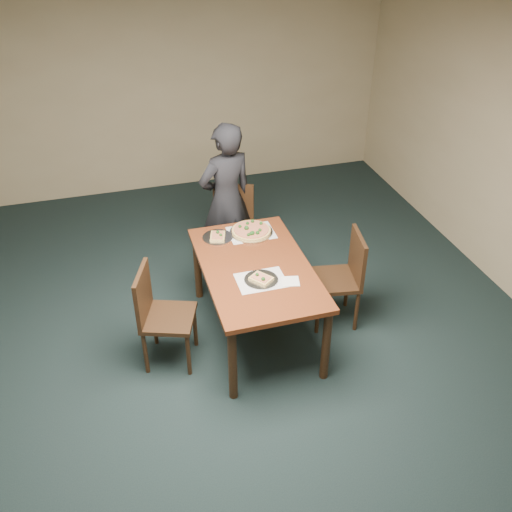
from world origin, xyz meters
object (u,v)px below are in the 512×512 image
object	(u,v)px
pizza_pan	(251,231)
slice_plate_near	(261,279)
chair_left	(159,312)
chair_right	(344,274)
chair_far	(232,223)
dining_table	(256,275)
slice_plate_far	(218,237)
diner	(226,200)

from	to	relation	value
pizza_pan	slice_plate_near	size ratio (longest dim) A/B	1.43
chair_left	chair_right	size ratio (longest dim) A/B	1.00
chair_right	chair_far	bearing A→B (deg)	-137.16
dining_table	chair_far	bearing A→B (deg)	86.21
chair_far	slice_plate_far	bearing A→B (deg)	-93.20
dining_table	slice_plate_near	distance (m)	0.24
dining_table	chair_right	distance (m)	0.83
chair_left	slice_plate_near	distance (m)	0.89
slice_plate_near	slice_plate_far	size ratio (longest dim) A/B	1.00
dining_table	slice_plate_far	distance (m)	0.58
dining_table	chair_far	xyz separation A→B (m)	(0.08, 1.13, -0.14)
diner	slice_plate_near	bearing A→B (deg)	73.10
chair_left	dining_table	bearing A→B (deg)	-64.45
chair_left	slice_plate_far	xyz separation A→B (m)	(0.65, 0.62, 0.25)
chair_right	slice_plate_far	distance (m)	1.19
chair_left	diner	world-z (taller)	diner
chair_left	pizza_pan	world-z (taller)	chair_left
slice_plate_near	slice_plate_far	bearing A→B (deg)	104.51
chair_right	slice_plate_near	bearing A→B (deg)	-66.86
dining_table	slice_plate_far	world-z (taller)	slice_plate_far
chair_far	diner	distance (m)	0.30
dining_table	slice_plate_far	xyz separation A→B (m)	(-0.21, 0.53, 0.10)
chair_far	pizza_pan	xyz separation A→B (m)	(0.03, -0.61, 0.26)
pizza_pan	slice_plate_far	xyz separation A→B (m)	(-0.32, 0.00, -0.01)
pizza_pan	slice_plate_far	distance (m)	0.32
pizza_pan	slice_plate_near	world-z (taller)	pizza_pan
diner	slice_plate_near	world-z (taller)	diner
chair_left	pizza_pan	bearing A→B (deg)	-37.88
slice_plate_far	chair_far	bearing A→B (deg)	64.63
pizza_pan	diner	bearing A→B (deg)	98.88
dining_table	chair_right	bearing A→B (deg)	-1.10
chair_far	chair_right	world-z (taller)	same
chair_right	slice_plate_near	distance (m)	0.90
chair_right	pizza_pan	xyz separation A→B (m)	(-0.71, 0.54, 0.26)
diner	slice_plate_far	xyz separation A→B (m)	(-0.23, -0.59, -0.04)
pizza_pan	slice_plate_far	size ratio (longest dim) A/B	1.43
dining_table	slice_plate_far	size ratio (longest dim) A/B	5.36
dining_table	chair_far	distance (m)	1.15
chair_left	slice_plate_far	world-z (taller)	chair_left
diner	slice_plate_near	size ratio (longest dim) A/B	5.76
chair_far	diner	world-z (taller)	diner
chair_left	chair_right	xyz separation A→B (m)	(1.69, 0.07, 0.00)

